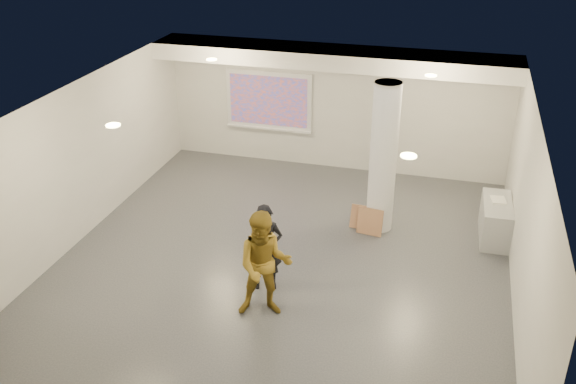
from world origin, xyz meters
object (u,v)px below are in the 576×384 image
(projection_screen, at_px, (269,101))
(woman, at_px, (266,248))
(column, at_px, (383,158))
(man, at_px, (265,265))
(credenza, at_px, (496,220))

(projection_screen, distance_m, woman, 5.53)
(column, xyz_separation_m, woman, (-1.55, -2.60, -0.73))
(column, relative_size, man, 1.66)
(credenza, bearing_deg, man, -137.62)
(column, relative_size, woman, 1.95)
(credenza, distance_m, woman, 4.71)
(column, bearing_deg, woman, -120.89)
(projection_screen, height_order, woman, projection_screen)
(credenza, height_order, man, man)
(woman, height_order, man, man)
(projection_screen, bearing_deg, man, -73.64)
(projection_screen, height_order, credenza, projection_screen)
(credenza, xyz_separation_m, man, (-3.58, -3.48, 0.52))
(column, bearing_deg, projection_screen, 139.44)
(column, distance_m, credenza, 2.49)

